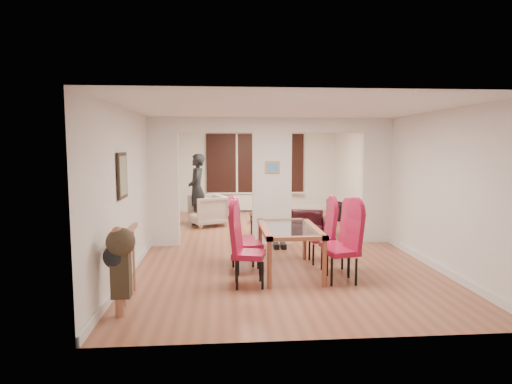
{
  "coord_description": "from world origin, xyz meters",
  "views": [
    {
      "loc": [
        -1.02,
        -8.73,
        2.03
      ],
      "look_at": [
        -0.28,
        0.6,
        1.02
      ],
      "focal_mm": 30.0,
      "sensor_mm": 36.0,
      "label": 1
    }
  ],
  "objects": [
    {
      "name": "dining_chair_rb",
      "position": [
        0.78,
        -2.15,
        0.53
      ],
      "size": [
        0.46,
        0.46,
        1.05
      ],
      "primitive_type": null,
      "rotation": [
        0.0,
        0.0,
        0.1
      ],
      "color": "maroon",
      "rests_on": "floor"
    },
    {
      "name": "bottle",
      "position": [
        0.28,
        2.46,
        0.38
      ],
      "size": [
        0.07,
        0.07,
        0.29
      ],
      "primitive_type": "cylinder",
      "color": "#143F19",
      "rests_on": "coffee_table"
    },
    {
      "name": "dining_chair_ra",
      "position": [
        0.73,
        -2.63,
        0.55
      ],
      "size": [
        0.53,
        0.53,
        1.11
      ],
      "primitive_type": null,
      "rotation": [
        0.0,
        0.0,
        0.23
      ],
      "color": "maroon",
      "rests_on": "floor"
    },
    {
      "name": "dining_chair_lc",
      "position": [
        -0.68,
        -1.57,
        0.52
      ],
      "size": [
        0.42,
        0.42,
        1.04
      ],
      "primitive_type": null,
      "rotation": [
        0.0,
        0.0,
        0.02
      ],
      "color": "maroon",
      "rests_on": "floor"
    },
    {
      "name": "floor",
      "position": [
        0.0,
        0.0,
        0.0
      ],
      "size": [
        5.0,
        9.0,
        0.01
      ],
      "primitive_type": "cube",
      "color": "#94543B",
      "rests_on": "ground"
    },
    {
      "name": "divider_wall",
      "position": [
        0.0,
        0.0,
        1.3
      ],
      "size": [
        5.0,
        0.18,
        2.6
      ],
      "primitive_type": "cube",
      "color": "white",
      "rests_on": "floor"
    },
    {
      "name": "pillar_photo",
      "position": [
        0.0,
        -0.1,
        1.6
      ],
      "size": [
        0.3,
        0.03,
        0.25
      ],
      "primitive_type": "cube",
      "color": "#4C8CD8",
      "rests_on": "divider_wall"
    },
    {
      "name": "television",
      "position": [
        2.0,
        2.59,
        0.27
      ],
      "size": [
        0.92,
        0.43,
        0.54
      ],
      "primitive_type": "imported",
      "rotation": [
        0.0,
        0.0,
        1.91
      ],
      "color": "black",
      "rests_on": "floor"
    },
    {
      "name": "radiator",
      "position": [
        0.0,
        4.4,
        0.3
      ],
      "size": [
        1.4,
        0.08,
        0.5
      ],
      "primitive_type": "cube",
      "color": "white",
      "rests_on": "floor"
    },
    {
      "name": "stair_newel",
      "position": [
        -2.25,
        -3.2,
        0.55
      ],
      "size": [
        0.4,
        1.2,
        1.1
      ],
      "primitive_type": null,
      "color": "#A3674B",
      "rests_on": "floor"
    },
    {
      "name": "dining_chair_la",
      "position": [
        -0.64,
        -2.69,
        0.55
      ],
      "size": [
        0.53,
        0.53,
        1.11
      ],
      "primitive_type": null,
      "rotation": [
        0.0,
        0.0,
        -0.23
      ],
      "color": "maroon",
      "rests_on": "floor"
    },
    {
      "name": "coffee_table",
      "position": [
        0.2,
        2.43,
        0.12
      ],
      "size": [
        1.09,
        0.73,
        0.23
      ],
      "primitive_type": null,
      "rotation": [
        0.0,
        0.0,
        -0.24
      ],
      "color": "black",
      "rests_on": "floor"
    },
    {
      "name": "bay_window_blinds",
      "position": [
        0.0,
        4.44,
        1.5
      ],
      "size": [
        3.0,
        0.08,
        1.8
      ],
      "primitive_type": "cube",
      "color": "black",
      "rests_on": "room_walls"
    },
    {
      "name": "person",
      "position": [
        -1.68,
        2.35,
        0.92
      ],
      "size": [
        0.68,
        0.45,
        1.83
      ],
      "primitive_type": "imported",
      "rotation": [
        0.0,
        0.0,
        -1.55
      ],
      "color": "black",
      "rests_on": "floor"
    },
    {
      "name": "sofa",
      "position": [
        0.59,
        0.92,
        0.27
      ],
      "size": [
        1.95,
        1.09,
        0.54
      ],
      "primitive_type": "imported",
      "rotation": [
        0.0,
        0.0,
        -0.21
      ],
      "color": "black",
      "rests_on": "floor"
    },
    {
      "name": "dining_chair_lb",
      "position": [
        -0.61,
        -2.02,
        0.53
      ],
      "size": [
        0.47,
        0.47,
        1.06
      ],
      "primitive_type": null,
      "rotation": [
        0.0,
        0.0,
        0.13
      ],
      "color": "maroon",
      "rests_on": "floor"
    },
    {
      "name": "room_walls",
      "position": [
        0.0,
        0.0,
        1.3
      ],
      "size": [
        5.0,
        9.0,
        2.6
      ],
      "primitive_type": null,
      "color": "silver",
      "rests_on": "floor"
    },
    {
      "name": "bowl",
      "position": [
        -0.02,
        2.34,
        0.26
      ],
      "size": [
        0.22,
        0.22,
        0.05
      ],
      "primitive_type": "imported",
      "color": "black",
      "rests_on": "coffee_table"
    },
    {
      "name": "armchair",
      "position": [
        -1.39,
        2.13,
        0.39
      ],
      "size": [
        1.1,
        1.11,
        0.78
      ],
      "primitive_type": "imported",
      "rotation": [
        0.0,
        0.0,
        -1.19
      ],
      "color": "#BCAB9F",
      "rests_on": "floor"
    },
    {
      "name": "wall_poster",
      "position": [
        -2.47,
        -2.4,
        1.6
      ],
      "size": [
        0.04,
        0.52,
        0.67
      ],
      "primitive_type": "cube",
      "color": "gray",
      "rests_on": "room_walls"
    },
    {
      "name": "pendant_light",
      "position": [
        0.3,
        3.3,
        2.15
      ],
      "size": [
        0.36,
        0.36,
        0.36
      ],
      "primitive_type": "sphere",
      "color": "orange",
      "rests_on": "room_walls"
    },
    {
      "name": "dining_table",
      "position": [
        0.04,
        -2.08,
        0.37
      ],
      "size": [
        0.9,
        1.59,
        0.75
      ],
      "primitive_type": null,
      "color": "brown",
      "rests_on": "floor"
    },
    {
      "name": "dining_chair_rc",
      "position": [
        0.68,
        -1.55,
        0.51
      ],
      "size": [
        0.45,
        0.45,
        1.01
      ],
      "primitive_type": null,
      "rotation": [
        0.0,
        0.0,
        0.11
      ],
      "color": "maroon",
      "rests_on": "floor"
    },
    {
      "name": "shoes",
      "position": [
        0.11,
        -0.47,
        0.05
      ],
      "size": [
        0.25,
        0.27,
        0.1
      ],
      "primitive_type": null,
      "color": "black",
      "rests_on": "floor"
    }
  ]
}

